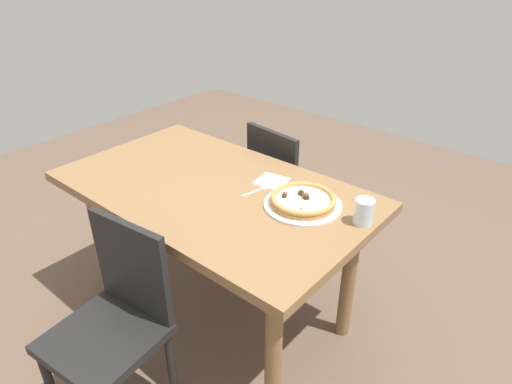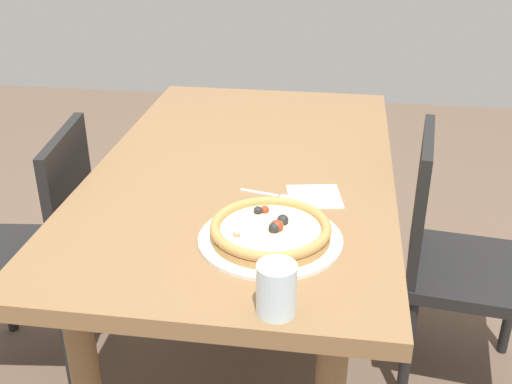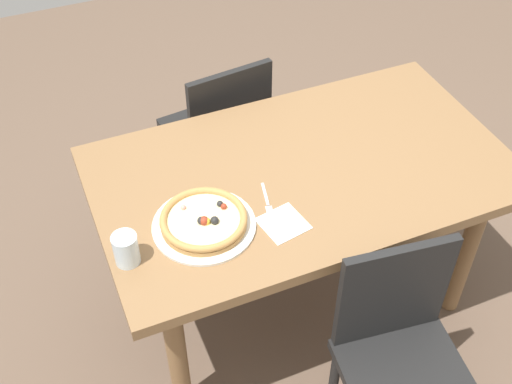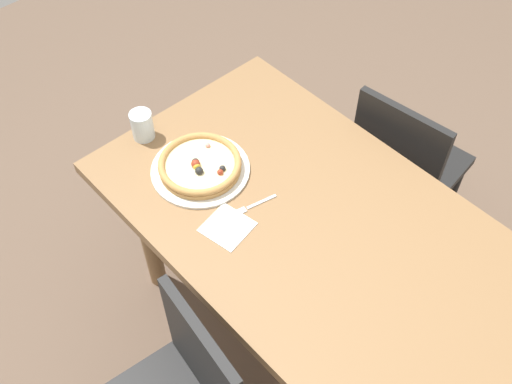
{
  "view_description": "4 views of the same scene",
  "coord_description": "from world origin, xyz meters",
  "px_view_note": "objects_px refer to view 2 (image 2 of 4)",
  "views": [
    {
      "loc": [
        1.35,
        -1.28,
        1.78
      ],
      "look_at": [
        0.21,
        0.07,
        0.78
      ],
      "focal_mm": 31.5,
      "sensor_mm": 36.0,
      "label": 1
    },
    {
      "loc": [
        1.67,
        0.28,
        1.53
      ],
      "look_at": [
        0.21,
        0.07,
        0.78
      ],
      "focal_mm": 43.64,
      "sensor_mm": 36.0,
      "label": 2
    },
    {
      "loc": [
        0.83,
        1.54,
        2.34
      ],
      "look_at": [
        0.21,
        0.07,
        0.78
      ],
      "focal_mm": 46.08,
      "sensor_mm": 36.0,
      "label": 3
    },
    {
      "loc": [
        -0.7,
        0.9,
        2.31
      ],
      "look_at": [
        0.21,
        0.07,
        0.78
      ],
      "focal_mm": 41.72,
      "sensor_mm": 36.0,
      "label": 4
    }
  ],
  "objects_px": {
    "fork": "(274,195)",
    "napkin": "(314,197)",
    "pizza": "(271,230)",
    "drinking_glass": "(276,289)",
    "plate": "(270,239)",
    "chair_far": "(452,256)",
    "dining_table": "(245,194)",
    "chair_near": "(41,248)"
  },
  "relations": [
    {
      "from": "dining_table",
      "to": "chair_near",
      "type": "distance_m",
      "value": 0.69
    },
    {
      "from": "pizza",
      "to": "drinking_glass",
      "type": "distance_m",
      "value": 0.27
    },
    {
      "from": "chair_near",
      "to": "drinking_glass",
      "type": "relative_size",
      "value": 7.91
    },
    {
      "from": "chair_near",
      "to": "plate",
      "type": "height_order",
      "value": "chair_near"
    },
    {
      "from": "dining_table",
      "to": "drinking_glass",
      "type": "height_order",
      "value": "drinking_glass"
    },
    {
      "from": "chair_far",
      "to": "pizza",
      "type": "relative_size",
      "value": 3.02
    },
    {
      "from": "fork",
      "to": "napkin",
      "type": "relative_size",
      "value": 1.17
    },
    {
      "from": "dining_table",
      "to": "pizza",
      "type": "height_order",
      "value": "pizza"
    },
    {
      "from": "chair_far",
      "to": "plate",
      "type": "height_order",
      "value": "chair_far"
    },
    {
      "from": "napkin",
      "to": "chair_near",
      "type": "bearing_deg",
      "value": -95.88
    },
    {
      "from": "dining_table",
      "to": "plate",
      "type": "xyz_separation_m",
      "value": [
        0.42,
        0.13,
        0.1
      ]
    },
    {
      "from": "drinking_glass",
      "to": "napkin",
      "type": "height_order",
      "value": "drinking_glass"
    },
    {
      "from": "pizza",
      "to": "drinking_glass",
      "type": "relative_size",
      "value": 2.61
    },
    {
      "from": "chair_near",
      "to": "chair_far",
      "type": "distance_m",
      "value": 1.31
    },
    {
      "from": "dining_table",
      "to": "napkin",
      "type": "distance_m",
      "value": 0.3
    },
    {
      "from": "fork",
      "to": "dining_table",
      "type": "bearing_deg",
      "value": 133.45
    },
    {
      "from": "chair_near",
      "to": "napkin",
      "type": "xyz_separation_m",
      "value": [
        0.09,
        0.87,
        0.29
      ]
    },
    {
      "from": "chair_near",
      "to": "pizza",
      "type": "distance_m",
      "value": 0.91
    },
    {
      "from": "plate",
      "to": "drinking_glass",
      "type": "xyz_separation_m",
      "value": [
        0.27,
        0.04,
        0.05
      ]
    },
    {
      "from": "napkin",
      "to": "fork",
      "type": "bearing_deg",
      "value": -84.81
    },
    {
      "from": "chair_near",
      "to": "fork",
      "type": "xyz_separation_m",
      "value": [
        0.1,
        0.76,
        0.3
      ]
    },
    {
      "from": "dining_table",
      "to": "chair_near",
      "type": "relative_size",
      "value": 1.74
    },
    {
      "from": "dining_table",
      "to": "drinking_glass",
      "type": "xyz_separation_m",
      "value": [
        0.69,
        0.18,
        0.15
      ]
    },
    {
      "from": "fork",
      "to": "drinking_glass",
      "type": "bearing_deg",
      "value": -69.77
    },
    {
      "from": "dining_table",
      "to": "pizza",
      "type": "xyz_separation_m",
      "value": [
        0.42,
        0.13,
        0.13
      ]
    },
    {
      "from": "chair_near",
      "to": "chair_far",
      "type": "height_order",
      "value": "same"
    },
    {
      "from": "plate",
      "to": "fork",
      "type": "xyz_separation_m",
      "value": [
        -0.23,
        -0.02,
        -0.0
      ]
    },
    {
      "from": "chair_far",
      "to": "drinking_glass",
      "type": "xyz_separation_m",
      "value": [
        0.74,
        -0.48,
        0.35
      ]
    },
    {
      "from": "plate",
      "to": "drinking_glass",
      "type": "height_order",
      "value": "drinking_glass"
    },
    {
      "from": "plate",
      "to": "napkin",
      "type": "distance_m",
      "value": 0.26
    },
    {
      "from": "pizza",
      "to": "dining_table",
      "type": "bearing_deg",
      "value": -162.8
    },
    {
      "from": "plate",
      "to": "chair_far",
      "type": "bearing_deg",
      "value": 132.57
    },
    {
      "from": "napkin",
      "to": "chair_far",
      "type": "bearing_deg",
      "value": 118.46
    },
    {
      "from": "fork",
      "to": "drinking_glass",
      "type": "relative_size",
      "value": 1.51
    },
    {
      "from": "dining_table",
      "to": "drinking_glass",
      "type": "relative_size",
      "value": 13.72
    },
    {
      "from": "chair_far",
      "to": "dining_table",
      "type": "bearing_deg",
      "value": -78.26
    },
    {
      "from": "dining_table",
      "to": "plate",
      "type": "height_order",
      "value": "plate"
    },
    {
      "from": "pizza",
      "to": "drinking_glass",
      "type": "xyz_separation_m",
      "value": [
        0.27,
        0.04,
        0.02
      ]
    },
    {
      "from": "napkin",
      "to": "drinking_glass",
      "type": "bearing_deg",
      "value": -4.91
    },
    {
      "from": "chair_near",
      "to": "drinking_glass",
      "type": "bearing_deg",
      "value": -132.59
    },
    {
      "from": "chair_far",
      "to": "plate",
      "type": "relative_size",
      "value": 2.53
    },
    {
      "from": "fork",
      "to": "chair_far",
      "type": "bearing_deg",
      "value": 37.22
    }
  ]
}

